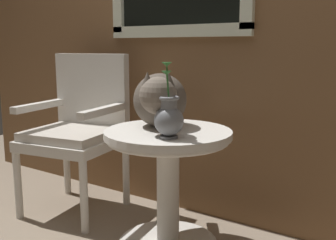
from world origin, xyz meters
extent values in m
cube|color=beige|center=(-0.18, 0.69, 1.09)|extent=(0.95, 0.03, 0.07)
cylinder|color=silver|center=(0.07, 0.25, 0.30)|extent=(0.11, 0.11, 0.54)
cylinder|color=silver|center=(0.07, 0.25, 0.59)|extent=(0.62, 0.62, 0.03)
torus|color=silver|center=(0.07, 0.25, 0.56)|extent=(0.59, 0.59, 0.02)
cylinder|color=silver|center=(-0.86, 0.04, 0.20)|extent=(0.04, 0.04, 0.41)
cylinder|color=silver|center=(-0.40, 0.12, 0.20)|extent=(0.04, 0.04, 0.41)
cylinder|color=silver|center=(-0.94, 0.49, 0.20)|extent=(0.04, 0.04, 0.41)
cylinder|color=silver|center=(-0.48, 0.57, 0.20)|extent=(0.04, 0.04, 0.41)
cube|color=silver|center=(-0.67, 0.31, 0.44)|extent=(0.59, 0.58, 0.06)
cube|color=beige|center=(-0.67, 0.31, 0.49)|extent=(0.55, 0.53, 0.05)
cube|color=silver|center=(-0.71, 0.52, 0.71)|extent=(0.52, 0.15, 0.49)
cube|color=silver|center=(-0.90, 0.26, 0.65)|extent=(0.13, 0.46, 0.04)
cube|color=silver|center=(-0.44, 0.35, 0.65)|extent=(0.13, 0.46, 0.04)
ellipsoid|color=brown|center=(-0.02, 0.31, 0.74)|extent=(0.39, 0.41, 0.27)
sphere|color=#76695D|center=(0.09, 0.14, 0.79)|extent=(0.17, 0.17, 0.17)
cone|color=brown|center=(0.05, 0.11, 0.86)|extent=(0.05, 0.05, 0.06)
cone|color=brown|center=(0.13, 0.16, 0.86)|extent=(0.05, 0.05, 0.06)
cylinder|color=brown|center=(-0.14, 0.49, 0.66)|extent=(0.20, 0.27, 0.06)
cylinder|color=slate|center=(0.17, 0.11, 0.61)|extent=(0.08, 0.08, 0.01)
ellipsoid|color=slate|center=(0.17, 0.11, 0.68)|extent=(0.13, 0.13, 0.13)
cylinder|color=slate|center=(0.17, 0.11, 0.76)|extent=(0.07, 0.07, 0.05)
torus|color=slate|center=(0.17, 0.11, 0.79)|extent=(0.09, 0.09, 0.02)
cylinder|color=#2D662D|center=(0.17, 0.10, 0.86)|extent=(0.01, 0.03, 0.15)
cone|color=#2D662D|center=(0.17, 0.08, 0.93)|extent=(0.04, 0.04, 0.02)
cylinder|color=#2D662D|center=(0.17, 0.10, 0.84)|extent=(0.01, 0.03, 0.11)
cone|color=#2D662D|center=(0.17, 0.09, 0.89)|extent=(0.04, 0.04, 0.02)
camera|label=1|loc=(1.14, -1.32, 1.01)|focal=43.03mm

